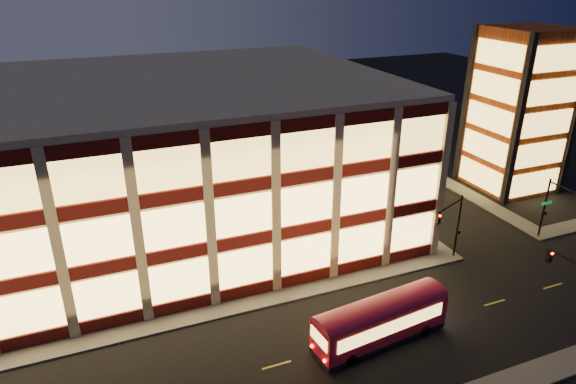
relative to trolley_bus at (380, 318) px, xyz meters
name	(u,v)px	position (x,y,z in m)	size (l,w,h in m)	color
ground	(195,325)	(-11.43, 6.36, -1.84)	(200.00, 200.00, 0.00)	black
sidewalk_office_south	(151,326)	(-14.43, 7.36, -1.76)	(54.00, 2.00, 0.15)	#514F4C
sidewalk_office_east	(359,190)	(11.57, 23.36, -1.76)	(2.00, 30.00, 0.15)	#514F4C
sidewalk_tower_west	(437,177)	(22.57, 23.36, -1.76)	(2.00, 30.00, 0.15)	#514F4C
office_building	(118,161)	(-14.35, 23.28, 5.41)	(50.45, 30.45, 14.50)	tan
stair_tower	(519,111)	(28.52, 18.32, 7.15)	(8.60, 8.60, 18.00)	#8C3814
traffic_signal_far	(451,221)	(10.78, 6.60, 2.27)	(3.79, 1.87, 6.00)	black
traffic_signal_right	(559,204)	(22.07, 5.74, 2.26)	(1.20, 4.37, 6.00)	black
trolley_bus	(380,318)	(0.00, 0.00, 0.00)	(10.00, 3.50, 3.32)	maroon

